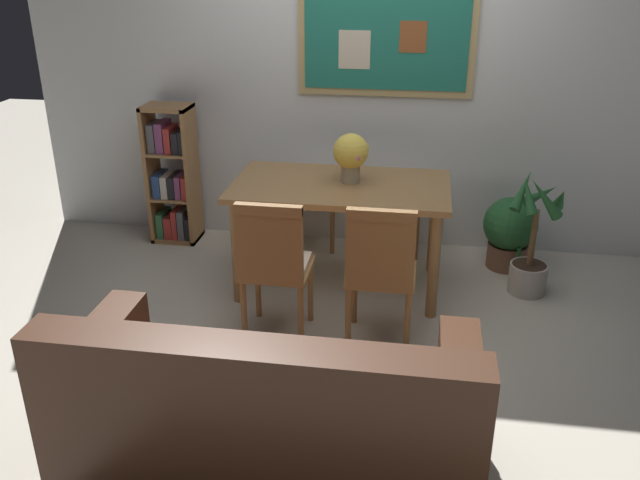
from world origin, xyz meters
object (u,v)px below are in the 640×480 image
Objects in this scene: dining_table at (340,199)px; dining_chair_near_right at (381,265)px; potted_ivy at (510,231)px; dining_chair_far_left at (316,176)px; dining_chair_far_right at (398,181)px; bookshelf at (173,179)px; flower_vase at (351,154)px; dining_chair_near_left at (274,259)px; leather_couch at (269,416)px; potted_palm at (532,247)px.

dining_chair_near_right is at bearing -66.14° from dining_table.
potted_ivy is at bearing 54.98° from dining_chair_near_right.
dining_chair_near_right is at bearing -125.02° from potted_ivy.
dining_chair_far_right is at bearing -2.26° from dining_chair_far_left.
bookshelf is (-1.41, 0.61, -0.14)m from dining_table.
flower_vase is (-0.29, -0.69, 0.41)m from dining_chair_far_right.
dining_table is 4.41× the size of flower_vase.
dining_chair_far_right is 2.80× the size of flower_vase.
flower_vase reaches higher than dining_table.
bookshelf is at bearing 142.12° from dining_chair_near_right.
dining_chair_near_left is 0.51× the size of leather_couch.
flower_vase is at bearing -159.04° from potted_ivy.
dining_chair_near_right is at bearing -67.62° from dining_chair_far_left.
dining_chair_near_left is 1.00× the size of dining_chair_far_right.
flower_vase is at bearing 66.99° from dining_chair_near_left.
flower_vase is at bearing -20.65° from bookshelf.
bookshelf is (-1.73, 1.35, -0.03)m from dining_chair_near_right.
dining_chair_near_right is at bearing -37.88° from bookshelf.
leather_couch reaches higher than potted_ivy.
bookshelf is 1.74× the size of potted_ivy.
leather_couch is (-0.07, -1.87, -0.33)m from dining_table.
potted_ivy is at bearing -2.61° from bookshelf.
potted_palm is at bearing 1.95° from flower_vase.
dining_chair_far_left is 1.45× the size of potted_ivy.
dining_chair_near_left is at bearing -151.52° from potted_palm.
flower_vase reaches higher than potted_ivy.
dining_table is 2.28× the size of potted_ivy.
bookshelf reaches higher than potted_palm.
dining_table is at bearing -157.65° from potted_ivy.
bookshelf is 3.37× the size of flower_vase.
dining_chair_far_right is at bearing 4.53° from bookshelf.
dining_chair_near_right is 2.20m from bookshelf.
dining_chair_far_right is at bearing 145.48° from potted_palm.
dining_table is at bearing 87.87° from leather_couch.
leather_couch is at bearing -93.79° from flower_vase.
flower_vase is (0.35, -0.72, 0.41)m from dining_chair_far_left.
dining_chair_far_right is 2.66m from leather_couch.
flower_vase reaches higher than dining_chair_near_left.
leather_couch is at bearing -92.13° from dining_table.
potted_palm is at bearing 4.33° from dining_table.
flower_vase is at bearing 43.87° from dining_table.
flower_vase reaches higher than leather_couch.
dining_table is 1.54m from bookshelf.
dining_chair_far_left is 1.53m from potted_ivy.
dining_chair_near_left is at bearing 101.16° from leather_couch.
flower_vase is at bearing -63.74° from dining_chair_far_left.
flower_vase is (1.46, -0.55, 0.43)m from bookshelf.
dining_chair_near_right is at bearing -90.76° from dining_chair_far_right.
bookshelf is at bearing 169.30° from potted_palm.
dining_chair_near_right reaches higher than potted_ivy.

